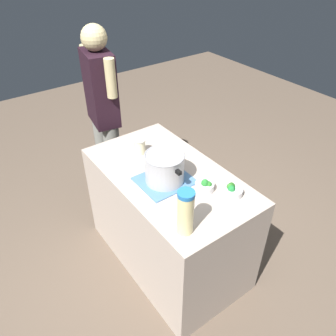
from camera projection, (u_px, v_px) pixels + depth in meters
ground_plane at (168, 255)px, 2.80m from camera, size 8.00×8.00×0.00m
counter_slab at (168, 218)px, 2.55m from camera, size 1.28×0.72×0.86m
dish_cloth at (165, 180)px, 2.23m from camera, size 0.31×0.35×0.01m
cooking_pot at (165, 167)px, 2.17m from camera, size 0.33×0.26×0.20m
lemonade_pitcher at (186, 212)px, 1.79m from camera, size 0.10×0.10×0.28m
mason_jar at (140, 147)px, 2.47m from camera, size 0.08×0.08×0.11m
broccoli_bowl_front at (232, 190)px, 2.11m from camera, size 0.13×0.13×0.08m
broccoli_bowl_center at (205, 186)px, 2.13m from camera, size 0.12×0.12×0.09m
person_cook at (104, 115)px, 2.86m from camera, size 0.50×0.26×1.67m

